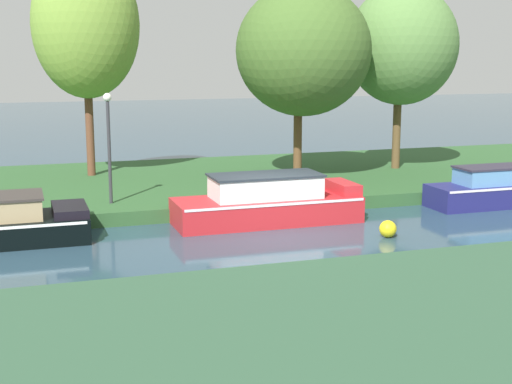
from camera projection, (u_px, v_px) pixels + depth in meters
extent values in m
plane|color=#284353|center=(282.00, 232.00, 19.32)|extent=(120.00, 120.00, 0.00)
cube|color=#2D552B|center=(214.00, 182.00, 25.82)|extent=(72.00, 10.00, 0.40)
cube|color=#2E5038|center=(489.00, 355.00, 10.89)|extent=(72.00, 10.00, 0.40)
cube|color=#5B90C3|center=(511.00, 175.00, 22.77)|extent=(3.57, 1.08, 0.50)
cube|color=#2E2938|center=(511.00, 166.00, 22.72)|extent=(3.67, 1.14, 0.06)
cube|color=black|center=(70.00, 209.00, 18.64)|extent=(0.86, 1.66, 0.23)
cube|color=red|center=(267.00, 210.00, 20.37)|extent=(5.23, 1.79, 0.73)
cube|color=silver|center=(267.00, 199.00, 20.31)|extent=(5.13, 1.82, 0.07)
cube|color=white|center=(265.00, 187.00, 20.24)|extent=(3.01, 1.36, 0.61)
cube|color=#252C34|center=(266.00, 175.00, 20.17)|extent=(3.11, 1.43, 0.06)
cube|color=red|center=(342.00, 187.00, 20.99)|extent=(0.57, 1.50, 0.32)
cylinder|color=brown|center=(89.00, 121.00, 25.76)|extent=(0.29, 0.29, 3.91)
ellipsoid|color=olive|center=(86.00, 24.00, 24.99)|extent=(3.70, 3.41, 5.09)
cylinder|color=brown|center=(298.00, 132.00, 25.57)|extent=(0.30, 0.30, 3.19)
ellipsoid|color=#436429|center=(303.00, 50.00, 24.64)|extent=(4.62, 4.67, 4.48)
cylinder|color=brown|center=(397.00, 124.00, 27.49)|extent=(0.31, 0.31, 3.42)
ellipsoid|color=#588140|center=(402.00, 45.00, 26.78)|extent=(4.18, 3.97, 4.41)
cylinder|color=#333338|center=(109.00, 153.00, 20.86)|extent=(0.10, 0.10, 2.96)
sphere|color=white|center=(107.00, 97.00, 20.57)|extent=(0.24, 0.24, 0.24)
cylinder|color=#473920|center=(494.00, 175.00, 24.01)|extent=(0.18, 0.18, 0.70)
cylinder|color=#504124|center=(256.00, 186.00, 21.43)|extent=(0.19, 0.19, 0.88)
sphere|color=yellow|center=(388.00, 229.00, 18.74)|extent=(0.45, 0.45, 0.45)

